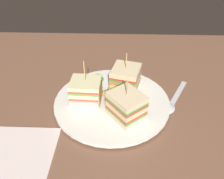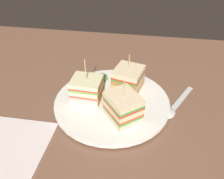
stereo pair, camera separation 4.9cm
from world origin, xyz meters
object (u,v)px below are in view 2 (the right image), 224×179
(sandwich_wedge_2, at_px, (123,107))
(napkin, at_px, (9,145))
(sandwich_wedge_0, at_px, (128,79))
(sandwich_wedge_1, at_px, (87,88))
(chip_pile, at_px, (117,95))
(plate, at_px, (112,102))
(spoon, at_px, (172,109))

(sandwich_wedge_2, xyz_separation_m, napkin, (0.20, 0.10, -0.04))
(sandwich_wedge_0, relative_size, sandwich_wedge_1, 0.96)
(sandwich_wedge_2, xyz_separation_m, chip_pile, (0.02, -0.05, -0.01))
(sandwich_wedge_0, relative_size, napkin, 0.65)
(plate, height_order, sandwich_wedge_1, sandwich_wedge_1)
(chip_pile, relative_size, spoon, 0.57)
(sandwich_wedge_2, relative_size, chip_pile, 1.15)
(sandwich_wedge_2, bearing_deg, spoon, -103.25)
(sandwich_wedge_1, bearing_deg, sandwich_wedge_0, 28.95)
(sandwich_wedge_0, xyz_separation_m, spoon, (-0.10, 0.05, -0.04))
(plate, relative_size, sandwich_wedge_1, 2.68)
(spoon, bearing_deg, sandwich_wedge_0, -86.68)
(sandwich_wedge_1, height_order, chip_pile, sandwich_wedge_1)
(plate, height_order, napkin, plate)
(sandwich_wedge_1, relative_size, spoon, 0.70)
(sandwich_wedge_1, height_order, spoon, sandwich_wedge_1)
(sandwich_wedge_0, xyz_separation_m, sandwich_wedge_1, (0.09, 0.04, -0.00))
(sandwich_wedge_1, bearing_deg, chip_pile, -2.28)
(plate, xyz_separation_m, sandwich_wedge_2, (-0.03, 0.05, 0.03))
(sandwich_wedge_2, relative_size, napkin, 0.63)
(sandwich_wedge_1, bearing_deg, sandwich_wedge_2, -29.32)
(sandwich_wedge_1, relative_size, napkin, 0.68)
(plate, relative_size, spoon, 1.88)
(plate, bearing_deg, chip_pile, 178.58)
(sandwich_wedge_2, bearing_deg, chip_pile, -16.85)
(sandwich_wedge_0, distance_m, sandwich_wedge_1, 0.10)
(plate, xyz_separation_m, chip_pile, (-0.01, 0.00, 0.02))
(sandwich_wedge_0, bearing_deg, sandwich_wedge_1, -49.05)
(plate, bearing_deg, napkin, 40.89)
(plate, height_order, sandwich_wedge_0, sandwich_wedge_0)
(sandwich_wedge_2, height_order, spoon, sandwich_wedge_2)
(sandwich_wedge_1, height_order, sandwich_wedge_2, sandwich_wedge_1)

